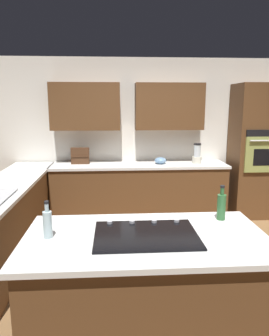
# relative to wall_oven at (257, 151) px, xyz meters

# --- Properties ---
(ground_plane) EXTENTS (14.00, 14.00, 0.00)m
(ground_plane) POSITION_rel_wall_oven_xyz_m (1.85, 1.72, -1.09)
(ground_plane) COLOR brown
(wall_back) EXTENTS (6.00, 0.44, 2.60)m
(wall_back) POSITION_rel_wall_oven_xyz_m (1.92, -0.33, 0.35)
(wall_back) COLOR white
(wall_back) RESTS_ON ground
(lower_cabinets_back) EXTENTS (2.80, 0.60, 0.86)m
(lower_cabinets_back) POSITION_rel_wall_oven_xyz_m (1.95, -0.00, -0.66)
(lower_cabinets_back) COLOR brown
(lower_cabinets_back) RESTS_ON ground
(countertop_back) EXTENTS (2.84, 0.64, 0.04)m
(countertop_back) POSITION_rel_wall_oven_xyz_m (1.95, -0.00, -0.21)
(countertop_back) COLOR silver
(countertop_back) RESTS_ON lower_cabinets_back
(lower_cabinets_side) EXTENTS (0.60, 2.90, 0.86)m
(lower_cabinets_side) POSITION_rel_wall_oven_xyz_m (3.67, 1.17, -0.66)
(lower_cabinets_side) COLOR brown
(lower_cabinets_side) RESTS_ON ground
(countertop_side) EXTENTS (0.64, 2.94, 0.04)m
(countertop_side) POSITION_rel_wall_oven_xyz_m (3.67, 1.17, -0.21)
(countertop_side) COLOR silver
(countertop_side) RESTS_ON lower_cabinets_side
(island_base) EXTENTS (1.73, 0.89, 0.86)m
(island_base) POSITION_rel_wall_oven_xyz_m (2.12, 2.86, -0.66)
(island_base) COLOR brown
(island_base) RESTS_ON ground
(island_top) EXTENTS (1.81, 0.97, 0.04)m
(island_top) POSITION_rel_wall_oven_xyz_m (2.12, 2.86, -0.21)
(island_top) COLOR silver
(island_top) RESTS_ON island_base
(wall_oven) EXTENTS (0.80, 0.66, 2.17)m
(wall_oven) POSITION_rel_wall_oven_xyz_m (0.00, 0.00, 0.00)
(wall_oven) COLOR brown
(wall_oven) RESTS_ON ground
(cooktop) EXTENTS (0.76, 0.56, 0.03)m
(cooktop) POSITION_rel_wall_oven_xyz_m (2.12, 2.85, -0.18)
(cooktop) COLOR black
(cooktop) RESTS_ON island_top
(blender) EXTENTS (0.15, 0.15, 0.33)m
(blender) POSITION_rel_wall_oven_xyz_m (1.00, -0.00, -0.05)
(blender) COLOR beige
(blender) RESTS_ON countertop_back
(mixing_bowl) EXTENTS (0.19, 0.19, 0.11)m
(mixing_bowl) POSITION_rel_wall_oven_xyz_m (1.60, -0.00, -0.13)
(mixing_bowl) COLOR #668CB2
(mixing_bowl) RESTS_ON countertop_back
(spice_rack) EXTENTS (0.29, 0.11, 0.26)m
(spice_rack) POSITION_rel_wall_oven_xyz_m (2.90, -0.08, -0.06)
(spice_rack) COLOR #472B19
(spice_rack) RESTS_ON countertop_back
(oil_bottle) EXTENTS (0.07, 0.07, 0.28)m
(oil_bottle) POSITION_rel_wall_oven_xyz_m (2.84, 2.84, -0.08)
(oil_bottle) COLOR silver
(oil_bottle) RESTS_ON island_top
(second_bottle) EXTENTS (0.07, 0.07, 0.29)m
(second_bottle) POSITION_rel_wall_oven_xyz_m (1.46, 2.56, -0.07)
(second_bottle) COLOR #336B38
(second_bottle) RESTS_ON island_top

